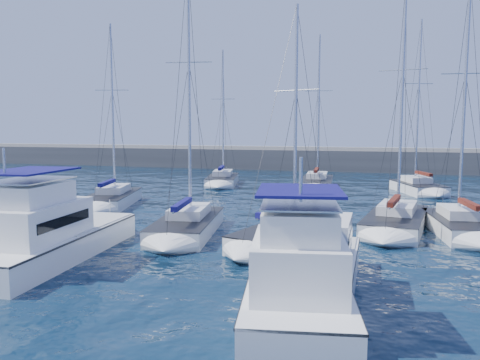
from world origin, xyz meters
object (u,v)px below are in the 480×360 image
(sailboat_mid_c, at_px, (288,233))
(sailboat_back_c, at_px, (418,187))
(sailboat_mid_b, at_px, (188,225))
(sailboat_mid_e, at_px, (462,225))
(motor_yacht_stbd_inner, at_px, (298,285))
(sailboat_back_b, at_px, (317,182))
(motor_yacht_stbd_outer, at_px, (319,263))
(motor_yacht_port_inner, at_px, (46,236))
(sailboat_back_a, at_px, (223,180))
(sailboat_mid_d, at_px, (396,221))
(sailboat_mid_a, at_px, (112,199))

(sailboat_mid_c, distance_m, sailboat_back_c, 24.50)
(sailboat_mid_b, bearing_deg, sailboat_mid_e, 5.86)
(sailboat_mid_b, bearing_deg, motor_yacht_stbd_inner, -61.79)
(sailboat_mid_b, height_order, sailboat_back_b, sailboat_back_b)
(motor_yacht_stbd_inner, distance_m, sailboat_mid_b, 13.25)
(motor_yacht_stbd_outer, height_order, sailboat_mid_b, sailboat_mid_b)
(motor_yacht_port_inner, bearing_deg, sailboat_back_a, 88.34)
(sailboat_back_c, bearing_deg, sailboat_mid_b, -140.87)
(motor_yacht_stbd_inner, relative_size, sailboat_mid_d, 0.55)
(motor_yacht_port_inner, distance_m, motor_yacht_stbd_inner, 12.74)
(motor_yacht_port_inner, height_order, sailboat_back_c, sailboat_back_c)
(sailboat_back_b, distance_m, sailboat_back_c, 9.86)
(motor_yacht_port_inner, bearing_deg, sailboat_back_b, 69.64)
(sailboat_mid_d, relative_size, sailboat_back_b, 0.96)
(sailboat_mid_a, bearing_deg, sailboat_back_b, 32.63)
(motor_yacht_port_inner, xyz_separation_m, sailboat_mid_a, (-5.81, 14.84, -0.61))
(sailboat_back_b, height_order, sailboat_back_c, sailboat_back_c)
(sailboat_mid_c, height_order, sailboat_mid_d, sailboat_mid_d)
(motor_yacht_port_inner, xyz_separation_m, motor_yacht_stbd_inner, (12.30, -3.30, 0.00))
(motor_yacht_stbd_outer, distance_m, sailboat_back_b, 31.35)
(sailboat_mid_b, bearing_deg, sailboat_mid_a, 131.41)
(motor_yacht_stbd_inner, height_order, sailboat_back_a, sailboat_back_a)
(motor_yacht_stbd_inner, distance_m, motor_yacht_stbd_outer, 3.27)
(motor_yacht_stbd_outer, relative_size, sailboat_back_a, 0.44)
(sailboat_back_a, bearing_deg, sailboat_mid_a, -116.87)
(motor_yacht_port_inner, height_order, sailboat_mid_b, sailboat_mid_b)
(sailboat_mid_a, relative_size, sailboat_mid_e, 0.99)
(sailboat_mid_c, bearing_deg, motor_yacht_stbd_outer, -53.73)
(sailboat_mid_c, bearing_deg, sailboat_back_c, 86.34)
(motor_yacht_stbd_outer, bearing_deg, sailboat_mid_c, 110.18)
(sailboat_mid_c, bearing_deg, sailboat_mid_b, -168.68)
(sailboat_back_a, bearing_deg, motor_yacht_stbd_inner, -80.59)
(sailboat_back_a, bearing_deg, sailboat_mid_c, -76.86)
(sailboat_mid_a, relative_size, sailboat_back_c, 0.88)
(sailboat_mid_c, bearing_deg, motor_yacht_port_inner, -131.09)
(motor_yacht_port_inner, height_order, sailboat_back_b, sailboat_back_b)
(motor_yacht_port_inner, distance_m, sailboat_mid_c, 12.05)
(motor_yacht_stbd_inner, height_order, sailboat_mid_b, sailboat_mid_b)
(sailboat_mid_d, bearing_deg, sailboat_mid_b, -149.66)
(motor_yacht_stbd_inner, height_order, sailboat_back_b, sailboat_back_b)
(sailboat_back_a, distance_m, sailboat_back_b, 10.31)
(motor_yacht_stbd_inner, xyz_separation_m, sailboat_mid_e, (6.96, 14.77, -0.60))
(motor_yacht_stbd_outer, bearing_deg, sailboat_back_c, 78.92)
(sailboat_mid_d, height_order, sailboat_mid_e, sailboat_mid_d)
(sailboat_mid_e, relative_size, sailboat_back_a, 0.98)
(sailboat_back_a, bearing_deg, sailboat_mid_b, -89.06)
(sailboat_mid_a, xyz_separation_m, sailboat_mid_c, (15.85, -8.23, -0.02))
(sailboat_mid_e, relative_size, sailboat_back_c, 0.89)
(sailboat_mid_e, distance_m, sailboat_back_a, 28.69)
(motor_yacht_port_inner, distance_m, sailboat_mid_d, 19.64)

